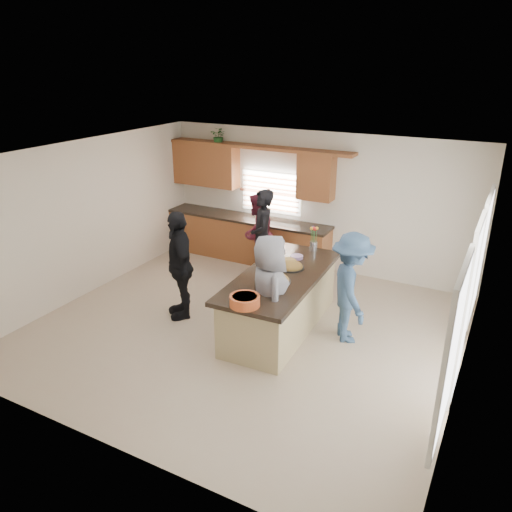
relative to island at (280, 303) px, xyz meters
The scene contains 18 objects.
floor 0.74m from the island, 146.78° to the right, with size 6.50×6.50×0.00m, color #BCA88C.
room_shell 1.56m from the island, 146.78° to the right, with size 6.52×6.02×2.81m.
back_cabinetry 3.14m from the island, 129.12° to the left, with size 4.08×0.66×2.46m.
right_wall_glazing 2.90m from the island, ahead, with size 0.06×4.00×2.25m.
island is the anchor object (origin of this frame).
platter_front 0.61m from the island, 81.59° to the right, with size 0.48×0.48×0.19m.
platter_mid 0.60m from the island, 82.04° to the left, with size 0.42×0.42×0.17m.
platter_back 0.69m from the island, 100.92° to the left, with size 0.35×0.35×0.14m.
salad_bowl 1.33m from the island, 89.32° to the right, with size 0.42×0.42×0.14m.
clear_cup 0.99m from the island, 70.98° to the right, with size 0.09×0.09×0.10m, color white.
plate_stack 0.89m from the island, 93.82° to the left, with size 0.22×0.22×0.05m, color #B78BCB.
flower_vase 1.41m from the island, 87.33° to the left, with size 0.14×0.14×0.44m.
potted_plant 4.21m from the island, 136.63° to the left, with size 0.33×0.28×0.36m, color #296829.
woman_left_back 1.85m from the island, 126.65° to the left, with size 0.68×0.45×1.86m, color black.
woman_left_mid 2.26m from the island, 127.52° to the left, with size 0.81×0.63×1.67m, color maroon.
woman_left_front 1.77m from the island, 167.00° to the right, with size 1.08×0.45×1.84m, color black.
woman_right_back 1.17m from the island, 10.08° to the left, with size 1.12×0.65×1.74m, color #334F6F.
woman_right_front 0.77m from the island, 80.42° to the right, with size 0.88×0.57×1.80m, color slate.
Camera 1 is at (3.49, -6.17, 4.10)m, focal length 35.00 mm.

